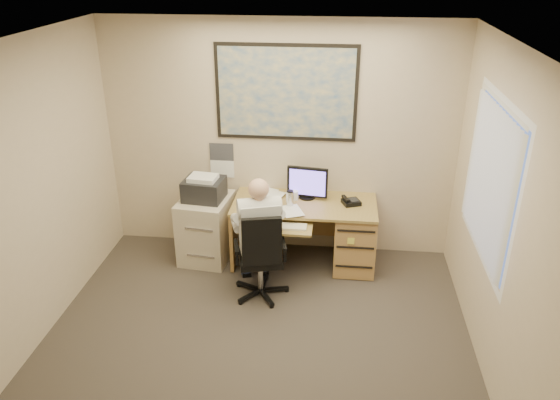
# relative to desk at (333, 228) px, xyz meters

# --- Properties ---
(room_shell) EXTENTS (4.00, 4.50, 2.70)m
(room_shell) POSITION_rel_desk_xyz_m (-0.66, -1.90, 0.91)
(room_shell) COLOR #38312B
(room_shell) RESTS_ON ground
(desk) EXTENTS (1.60, 0.97, 1.12)m
(desk) POSITION_rel_desk_xyz_m (0.00, 0.00, 0.00)
(desk) COLOR #9F8344
(desk) RESTS_ON ground
(world_map) EXTENTS (1.56, 0.03, 1.06)m
(world_map) POSITION_rel_desk_xyz_m (-0.58, 0.33, 1.46)
(world_map) COLOR #1E4C93
(world_map) RESTS_ON room_shell
(wall_calendar) EXTENTS (0.28, 0.01, 0.42)m
(wall_calendar) POSITION_rel_desk_xyz_m (-1.33, 0.34, 0.64)
(wall_calendar) COLOR white
(wall_calendar) RESTS_ON room_shell
(window_blinds) EXTENTS (0.06, 1.40, 1.30)m
(window_blinds) POSITION_rel_desk_xyz_m (1.31, -1.10, 1.11)
(window_blinds) COLOR beige
(window_blinds) RESTS_ON room_shell
(filing_cabinet) EXTENTS (0.61, 0.70, 1.04)m
(filing_cabinet) POSITION_rel_desk_xyz_m (-1.46, -0.04, 0.00)
(filing_cabinet) COLOR beige
(filing_cabinet) RESTS_ON ground
(office_chair) EXTENTS (0.72, 0.72, 1.00)m
(office_chair) POSITION_rel_desk_xyz_m (-0.74, -0.77, -0.15)
(office_chair) COLOR black
(office_chair) RESTS_ON ground
(person) EXTENTS (0.77, 0.92, 1.30)m
(person) POSITION_rel_desk_xyz_m (-0.73, -0.70, 0.21)
(person) COLOR silver
(person) RESTS_ON office_chair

